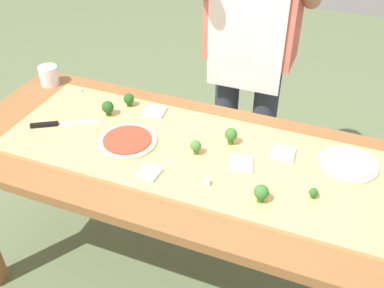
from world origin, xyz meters
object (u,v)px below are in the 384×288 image
prep_table (181,175)px  flour_cup (49,77)px  pizza_slice_far_left (241,164)px  cheese_crumble_a (80,90)px  broccoli_floret_back_right (196,146)px  pizza_slice_near_left (149,172)px  pizza_slice_far_right (155,111)px  broccoli_floret_front_left (261,193)px  pizza_slice_near_right (283,153)px  chefs_knife (56,124)px  broccoli_floret_back_mid (108,107)px  cook_center (251,38)px  pizza_whole_tomato_red (127,141)px  broccoli_floret_front_right (129,99)px  broccoli_floret_center_left (313,193)px  pizza_whole_white_garlic (348,164)px  cheese_crumble_b (207,182)px  broccoli_floret_back_left (231,135)px

prep_table → flour_cup: (-0.78, 0.27, 0.14)m
pizza_slice_far_left → cheese_crumble_a: 0.86m
broccoli_floret_back_right → pizza_slice_near_left: bearing=-123.0°
pizza_slice_far_right → broccoli_floret_front_left: size_ratio=1.34×
pizza_slice_near_right → chefs_knife: bearing=-170.6°
pizza_slice_far_left → pizza_slice_far_right: bearing=155.2°
chefs_knife → broccoli_floret_back_right: size_ratio=4.31×
broccoli_floret_back_mid → cook_center: cook_center is taller
prep_table → pizza_slice_near_left: 0.21m
cheese_crumble_a → pizza_whole_tomato_red: bearing=-34.3°
pizza_slice_far_left → cook_center: (-0.16, 0.65, 0.19)m
broccoli_floret_front_right → broccoli_floret_back_right: same height
pizza_slice_near_right → broccoli_floret_center_left: (0.14, -0.19, 0.02)m
pizza_slice_far_right → chefs_knife: bearing=-144.7°
pizza_whole_tomato_red → broccoli_floret_front_left: 0.57m
pizza_whole_white_garlic → pizza_whole_tomato_red: (-0.80, -0.17, 0.00)m
pizza_whole_white_garlic → cheese_crumble_a: bearing=175.5°
pizza_slice_near_left → broccoli_floret_back_right: bearing=57.0°
pizza_slice_far_right → broccoli_floret_back_mid: size_ratio=1.33×
chefs_knife → pizza_slice_near_left: bearing=-15.3°
cheese_crumble_b → broccoli_floret_front_right: bearing=144.2°
pizza_slice_near_left → flour_cup: (-0.73, 0.43, 0.01)m
pizza_whole_tomato_red → broccoli_floret_back_left: 0.39m
prep_table → pizza_whole_tomato_red: (-0.21, -0.03, 0.13)m
broccoli_floret_front_right → cheese_crumble_a: size_ratio=3.57×
prep_table → pizza_slice_near_right: pizza_slice_near_right is taller
broccoli_floret_back_left → broccoli_floret_front_right: (-0.49, 0.10, -0.01)m
prep_table → pizza_slice_far_right: pizza_slice_far_right is taller
broccoli_floret_front_left → cook_center: bearing=108.6°
pizza_slice_near_right → cheese_crumble_b: size_ratio=4.33×
pizza_whole_tomato_red → pizza_slice_far_left: 0.44m
prep_table → pizza_whole_tomato_red: 0.24m
pizza_slice_far_right → broccoli_floret_back_right: broccoli_floret_back_right is taller
pizza_slice_far_left → broccoli_floret_back_left: 0.14m
prep_table → broccoli_floret_back_right: broccoli_floret_back_right is taller
broccoli_floret_back_left → broccoli_floret_front_left: 0.32m
pizza_slice_near_right → broccoli_floret_back_mid: size_ratio=1.30×
broccoli_floret_front_right → broccoli_floret_back_mid: size_ratio=0.89×
pizza_whole_white_garlic → pizza_slice_far_right: 0.79m
pizza_slice_far_right → cook_center: bearing=58.2°
pizza_slice_far_right → cheese_crumble_a: 0.39m
pizza_slice_far_right → broccoli_floret_back_right: 0.33m
prep_table → broccoli_floret_front_right: (-0.32, 0.21, 0.16)m
pizza_slice_far_left → broccoli_floret_back_right: broccoli_floret_back_right is taller
pizza_whole_tomato_red → pizza_slice_near_right: bearing=14.1°
cook_center → broccoli_floret_back_mid: bearing=-129.8°
pizza_whole_tomato_red → cheese_crumble_b: bearing=-17.0°
pizza_slice_far_right → pizza_slice_near_right: bearing=-8.6°
pizza_slice_far_right → pizza_slice_far_left: bearing=-24.8°
prep_table → flour_cup: flour_cup is taller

